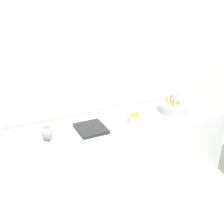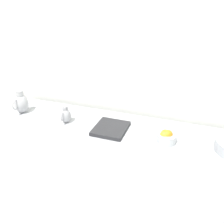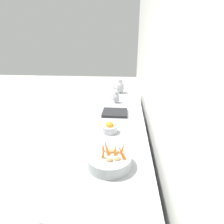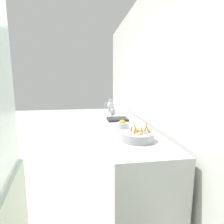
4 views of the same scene
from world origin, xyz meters
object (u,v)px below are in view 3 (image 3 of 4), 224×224
at_px(orange_bowl, 110,127).
at_px(metal_pitcher_short, 116,98).
at_px(vegetable_colander, 110,160).
at_px(metal_pitcher_tall, 120,87).

height_order(orange_bowl, metal_pitcher_short, metal_pitcher_short).
bearing_deg(metal_pitcher_short, vegetable_colander, 91.18).
distance_m(orange_bowl, metal_pitcher_tall, 1.57).
height_order(vegetable_colander, orange_bowl, vegetable_colander).
distance_m(vegetable_colander, metal_pitcher_tall, 2.15).
distance_m(metal_pitcher_tall, metal_pitcher_short, 0.57).
distance_m(vegetable_colander, metal_pitcher_short, 1.58).
height_order(orange_bowl, metal_pitcher_tall, metal_pitcher_tall).
bearing_deg(metal_pitcher_short, orange_bowl, 88.90).
relative_size(vegetable_colander, metal_pitcher_tall, 1.46).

